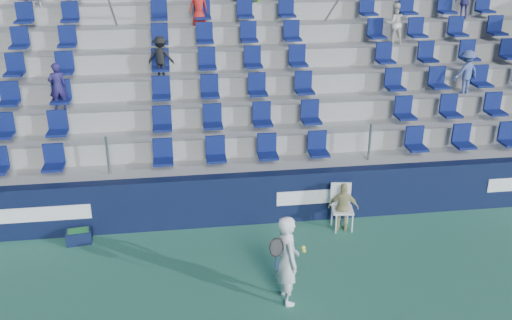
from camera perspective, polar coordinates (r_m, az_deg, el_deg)
The scene contains 7 objects.
ground at distance 10.67m, azimuth 1.02°, elevation -14.46°, with size 70.00×70.00×0.00m, color #2F6D55.
sponsor_wall at distance 13.00m, azimuth -1.07°, elevation -3.91°, with size 24.00×0.32×1.20m.
grandstand at distance 17.21m, azimuth -3.17°, elevation 8.40°, with size 24.00×8.17×6.63m.
tennis_player at distance 10.35m, azimuth 3.18°, elevation -9.92°, with size 0.69×0.68×1.74m.
line_judge_chair at distance 12.97m, azimuth 8.55°, elevation -4.27°, with size 0.52×0.53×1.05m.
line_judge at distance 12.84m, azimuth 8.73°, elevation -4.68°, with size 0.67×0.28×1.15m, color tan.
ball_bin at distance 13.00m, azimuth -17.29°, elevation -7.25°, with size 0.57×0.41×0.30m.
Camera 1 is at (-1.33, -8.35, 6.52)m, focal length 40.00 mm.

